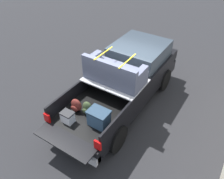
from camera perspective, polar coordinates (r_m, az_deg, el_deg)
ground_plane at (r=8.41m, az=2.23°, el=-3.81°), size 40.00×40.00×0.00m
pickup_truck at (r=8.05m, az=3.81°, el=2.98°), size 6.05×2.06×2.23m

